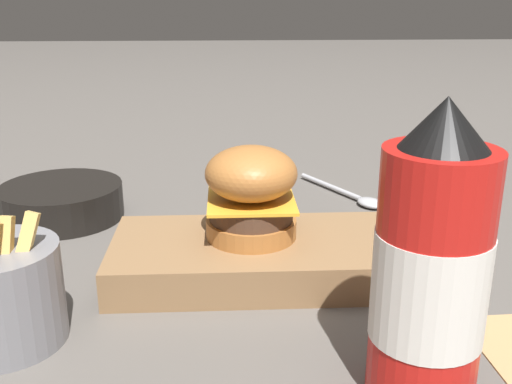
% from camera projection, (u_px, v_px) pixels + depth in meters
% --- Properties ---
extents(ground_plane, '(6.00, 6.00, 0.00)m').
position_uv_depth(ground_plane, '(299.00, 306.00, 0.54)').
color(ground_plane, '#5B5651').
extents(serving_board, '(0.29, 0.14, 0.04)m').
position_uv_depth(serving_board, '(256.00, 257.00, 0.60)').
color(serving_board, olive).
rests_on(serving_board, ground_plane).
extents(burger, '(0.09, 0.09, 0.09)m').
position_uv_depth(burger, '(251.00, 192.00, 0.59)').
color(burger, '#AD6B33').
rests_on(burger, serving_board).
extents(ketchup_bottle, '(0.08, 0.08, 0.21)m').
position_uv_depth(ketchup_bottle, '(430.00, 273.00, 0.39)').
color(ketchup_bottle, red).
rests_on(ketchup_bottle, ground_plane).
extents(fries_basket, '(0.10, 0.10, 0.13)m').
position_uv_depth(fries_basket, '(0.00, 293.00, 0.48)').
color(fries_basket, slate).
rests_on(fries_basket, ground_plane).
extents(side_bowl, '(0.15, 0.15, 0.04)m').
position_uv_depth(side_bowl, '(62.00, 200.00, 0.75)').
color(side_bowl, black).
rests_on(side_bowl, ground_plane).
extents(spoon, '(0.10, 0.15, 0.01)m').
position_uv_depth(spoon, '(356.00, 197.00, 0.81)').
color(spoon, '#B2B2B7').
rests_on(spoon, ground_plane).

